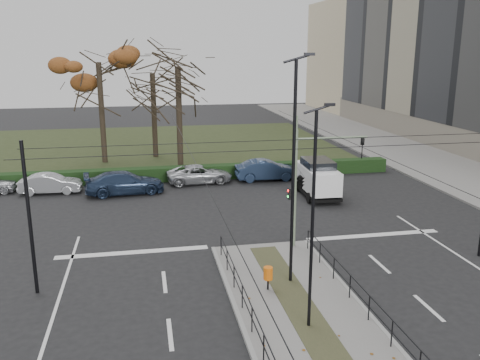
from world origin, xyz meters
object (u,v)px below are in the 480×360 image
Objects in this scene: parked_car_second at (50,183)px; rust_tree at (98,62)px; litter_bin at (268,274)px; streetlamp_median_far at (294,171)px; parked_car_fourth at (200,174)px; bare_tree_near at (178,75)px; parked_car_fifth at (266,170)px; parked_car_third at (125,183)px; white_van at (317,177)px; traffic_light at (302,179)px; streetlamp_median_near at (313,219)px; bare_tree_center at (153,79)px.

rust_tree reaches higher than parked_car_second.
litter_bin is 0.10× the size of streetlamp_median_far.
bare_tree_near is at bearing 14.60° from parked_car_fourth.
parked_car_fifth is at bearing 76.44° from litter_bin.
parked_car_fifth is (9.95, 1.74, 0.00)m from parked_car_third.
bare_tree_near is at bearing 60.80° from parked_car_fifth.
litter_bin is 0.20× the size of white_van.
rust_tree is at bearing 56.79° from parked_car_fifth.
streetlamp_median_far is 16.83m from parked_car_third.
traffic_light reaches higher than parked_car_second.
streetlamp_median_far reaches higher than white_van.
rust_tree is at bearing 142.31° from bare_tree_near.
rust_tree is at bearing 38.16° from parked_car_fourth.
parked_car_second is at bearing 93.51° from parked_car_fifth.
bare_tree_near is at bearing 96.07° from streetlamp_median_near.
streetlamp_median_far is 17.31m from parked_car_fifth.
streetlamp_median_far is at bearing 27.58° from litter_bin.
streetlamp_median_near is 20.44m from parked_car_fourth.
parked_car_fourth is (-1.79, 16.69, -4.04)m from streetlamp_median_far.
litter_bin is (-2.62, -4.22, -2.57)m from traffic_light.
bare_tree_center reaches higher than white_van.
bare_tree_center is 6.37m from bare_tree_near.
bare_tree_near reaches higher than streetlamp_median_near.
bare_tree_near is at bearing 98.16° from streetlamp_median_far.
parked_car_second is 17.44m from white_van.
streetlamp_median_near is 29.96m from bare_tree_center.
parked_car_third is at bearing -100.20° from parked_car_second.
white_van reaches higher than parked_car_second.
streetlamp_median_near reaches higher than parked_car_third.
parked_car_second is 14.77m from parked_car_fifth.
streetlamp_median_far is 2.27× the size of parked_car_second.
streetlamp_median_near is 1.63× the size of parked_car_fourth.
parked_car_third is 12.97m from bare_tree_center.
parked_car_second is 0.86× the size of white_van.
white_van is at bearing -109.70° from parked_car_third.
rust_tree is 16.11m from parked_car_fifth.
bare_tree_center is at bearing 124.73° from white_van.
rust_tree reaches higher than bare_tree_near.
traffic_light is 0.53× the size of bare_tree_near.
litter_bin is at bearing -116.95° from white_van.
parked_car_third is at bearing -79.06° from rust_tree.
traffic_light is 9.32m from white_van.
streetlamp_median_far reaches higher than parked_car_fifth.
traffic_light is 0.58× the size of bare_tree_center.
rust_tree is at bearing -16.38° from parked_car_second.
streetlamp_median_near is 1.66× the size of parked_car_fifth.
parked_car_fifth is (1.52, 12.93, -2.63)m from traffic_light.
rust_tree is 1.02× the size of bare_tree_near.
parked_car_third is at bearing 100.78° from parked_car_fifth.
traffic_light is at bearing -74.98° from bare_tree_near.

